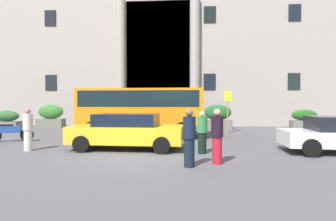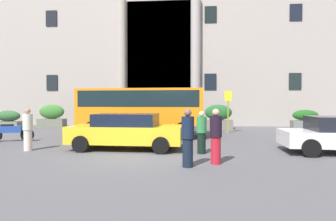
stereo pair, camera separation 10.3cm
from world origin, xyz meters
TOP-DOWN VIEW (x-y plane):
  - ground_plane at (0.00, 0.00)m, footprint 80.00×64.00m
  - office_building_facade at (-0.00, 17.48)m, footprint 40.42×9.64m
  - orange_minibus at (-0.91, 5.50)m, footprint 6.69×2.95m
  - bus_stop_sign at (3.97, 7.68)m, footprint 0.44×0.08m
  - hedge_planter_east at (9.51, 10.36)m, footprint 1.79×0.75m
  - hedge_planter_entrance_right at (3.65, 10.52)m, footprint 1.97×0.81m
  - hedge_planter_west at (-11.77, 10.29)m, footprint 1.91×0.91m
  - hedge_planter_far_east at (-8.63, 10.72)m, footprint 1.98×0.83m
  - hedge_planter_far_west at (-1.46, 10.27)m, footprint 1.75×0.90m
  - parked_coupe_end at (-0.80, 1.21)m, footprint 4.46×2.18m
  - scooter_by_planter at (0.31, 3.14)m, footprint 1.96×0.55m
  - motorcycle_near_kerb at (-6.79, 2.97)m, footprint 1.97×0.75m
  - motorcycle_far_end at (7.93, 3.01)m, footprint 1.98×0.69m
  - pedestrian_woman_dark_dress at (2.13, 0.44)m, footprint 0.36×0.36m
  - pedestrian_man_crossing at (-4.50, 0.56)m, footprint 0.36×0.36m
  - pedestrian_child_trailing at (2.49, -1.31)m, footprint 0.36×0.36m
  - pedestrian_woman_with_bag at (1.66, -1.79)m, footprint 0.36×0.36m

SIDE VIEW (x-z plane):
  - ground_plane at x=0.00m, z-range -0.12..0.00m
  - scooter_by_planter at x=0.31m, z-range 0.01..0.90m
  - motorcycle_far_end at x=7.93m, z-range 0.01..0.90m
  - motorcycle_near_kerb at x=-6.79m, z-range 0.01..0.90m
  - hedge_planter_west at x=-11.77m, z-range -0.02..1.25m
  - hedge_planter_far_west at x=-1.46m, z-range -0.02..1.29m
  - hedge_planter_east at x=9.51m, z-range -0.02..1.34m
  - parked_coupe_end at x=-0.80m, z-range 0.02..1.43m
  - pedestrian_woman_dark_dress at x=2.13m, z-range 0.00..1.54m
  - pedestrian_man_crossing at x=-4.50m, z-range 0.00..1.62m
  - hedge_planter_far_east at x=-8.63m, z-range -0.03..1.67m
  - hedge_planter_entrance_right at x=3.65m, z-range -0.03..1.68m
  - pedestrian_child_trailing at x=2.49m, z-range 0.00..1.66m
  - pedestrian_woman_with_bag at x=1.66m, z-range 0.00..1.67m
  - orange_minibus at x=-0.91m, z-range 0.27..2.85m
  - bus_stop_sign at x=3.97m, z-range 0.31..2.86m
  - office_building_facade at x=0.00m, z-range 0.00..15.93m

